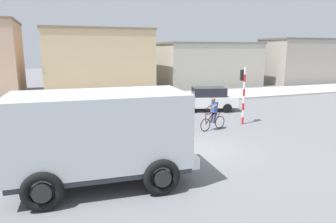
{
  "coord_description": "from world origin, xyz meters",
  "views": [
    {
      "loc": [
        -5.46,
        -11.03,
        4.2
      ],
      "look_at": [
        -0.44,
        2.5,
        1.2
      ],
      "focal_mm": 32.53,
      "sensor_mm": 36.0,
      "label": 1
    }
  ],
  "objects_px": {
    "cyclist": "(213,114)",
    "pedestrian_near_kerb": "(150,99)",
    "car_far_side": "(155,100)",
    "car_white_mid": "(41,108)",
    "truck_foreground": "(101,133)",
    "car_red_near": "(207,99)",
    "traffic_light_pole": "(243,88)"
  },
  "relations": [
    {
      "from": "cyclist",
      "to": "pedestrian_near_kerb",
      "type": "xyz_separation_m",
      "value": [
        -1.72,
        5.68,
        -0.02
      ]
    },
    {
      "from": "cyclist",
      "to": "pedestrian_near_kerb",
      "type": "bearing_deg",
      "value": 106.84
    },
    {
      "from": "car_far_side",
      "to": "pedestrian_near_kerb",
      "type": "height_order",
      "value": "pedestrian_near_kerb"
    },
    {
      "from": "car_far_side",
      "to": "cyclist",
      "type": "bearing_deg",
      "value": -75.02
    },
    {
      "from": "car_white_mid",
      "to": "truck_foreground",
      "type": "bearing_deg",
      "value": -77.71
    },
    {
      "from": "cyclist",
      "to": "car_far_side",
      "type": "relative_size",
      "value": 0.41
    },
    {
      "from": "car_white_mid",
      "to": "pedestrian_near_kerb",
      "type": "xyz_separation_m",
      "value": [
        6.76,
        0.64,
        0.03
      ]
    },
    {
      "from": "truck_foreground",
      "to": "car_red_near",
      "type": "relative_size",
      "value": 1.29
    },
    {
      "from": "traffic_light_pole",
      "to": "car_white_mid",
      "type": "height_order",
      "value": "traffic_light_pole"
    },
    {
      "from": "car_red_near",
      "to": "pedestrian_near_kerb",
      "type": "xyz_separation_m",
      "value": [
        -3.81,
        1.0,
        0.03
      ]
    },
    {
      "from": "pedestrian_near_kerb",
      "to": "car_far_side",
      "type": "bearing_deg",
      "value": -45.11
    },
    {
      "from": "cyclist",
      "to": "car_red_near",
      "type": "height_order",
      "value": "cyclist"
    },
    {
      "from": "cyclist",
      "to": "car_far_side",
      "type": "xyz_separation_m",
      "value": [
        -1.45,
        5.41,
        -0.05
      ]
    },
    {
      "from": "truck_foreground",
      "to": "traffic_light_pole",
      "type": "relative_size",
      "value": 1.74
    },
    {
      "from": "pedestrian_near_kerb",
      "to": "truck_foreground",
      "type": "bearing_deg",
      "value": -114.55
    },
    {
      "from": "cyclist",
      "to": "car_white_mid",
      "type": "relative_size",
      "value": 0.42
    },
    {
      "from": "truck_foreground",
      "to": "cyclist",
      "type": "bearing_deg",
      "value": 35.42
    },
    {
      "from": "cyclist",
      "to": "car_red_near",
      "type": "xyz_separation_m",
      "value": [
        2.09,
        4.68,
        -0.05
      ]
    },
    {
      "from": "traffic_light_pole",
      "to": "pedestrian_near_kerb",
      "type": "distance_m",
      "value": 6.52
    },
    {
      "from": "truck_foreground",
      "to": "car_white_mid",
      "type": "xyz_separation_m",
      "value": [
        -2.09,
        9.59,
        -0.85
      ]
    },
    {
      "from": "traffic_light_pole",
      "to": "pedestrian_near_kerb",
      "type": "xyz_separation_m",
      "value": [
        -3.91,
        5.07,
        -1.22
      ]
    },
    {
      "from": "car_far_side",
      "to": "truck_foreground",
      "type": "bearing_deg",
      "value": -116.43
    },
    {
      "from": "traffic_light_pole",
      "to": "car_far_side",
      "type": "xyz_separation_m",
      "value": [
        -3.63,
        4.8,
        -1.25
      ]
    },
    {
      "from": "car_red_near",
      "to": "car_far_side",
      "type": "bearing_deg",
      "value": 168.36
    },
    {
      "from": "car_red_near",
      "to": "pedestrian_near_kerb",
      "type": "distance_m",
      "value": 3.94
    },
    {
      "from": "car_far_side",
      "to": "pedestrian_near_kerb",
      "type": "distance_m",
      "value": 0.39
    },
    {
      "from": "car_white_mid",
      "to": "traffic_light_pole",
      "type": "bearing_deg",
      "value": -22.55
    },
    {
      "from": "car_red_near",
      "to": "pedestrian_near_kerb",
      "type": "relative_size",
      "value": 2.66
    },
    {
      "from": "car_red_near",
      "to": "car_far_side",
      "type": "relative_size",
      "value": 1.03
    },
    {
      "from": "traffic_light_pole",
      "to": "pedestrian_near_kerb",
      "type": "bearing_deg",
      "value": 127.61
    },
    {
      "from": "pedestrian_near_kerb",
      "to": "car_red_near",
      "type": "bearing_deg",
      "value": -14.75
    },
    {
      "from": "truck_foreground",
      "to": "car_far_side",
      "type": "height_order",
      "value": "truck_foreground"
    }
  ]
}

